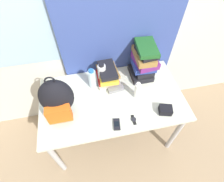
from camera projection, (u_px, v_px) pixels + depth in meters
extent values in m
plane|color=#9E8466|center=(119.00, 161.00, 1.97)|extent=(12.00, 12.00, 0.00)
cube|color=beige|center=(101.00, 19.00, 1.47)|extent=(6.00, 0.05, 2.50)
cube|color=#9EBCD1|center=(34.00, 22.00, 1.35)|extent=(1.10, 0.01, 0.80)
cube|color=#384C93|center=(121.00, 20.00, 1.46)|extent=(1.12, 0.04, 2.50)
cube|color=beige|center=(112.00, 99.00, 1.62)|extent=(1.31, 0.74, 0.03)
cylinder|color=#B2B2B7|center=(57.00, 158.00, 1.65)|extent=(0.05, 0.05, 0.70)
cylinder|color=#B2B2B7|center=(175.00, 134.00, 1.80)|extent=(0.05, 0.05, 0.70)
cylinder|color=#B2B2B7|center=(56.00, 104.00, 2.02)|extent=(0.05, 0.05, 0.70)
cylinder|color=#B2B2B7|center=(154.00, 87.00, 2.18)|extent=(0.05, 0.05, 0.70)
ellipsoid|color=black|center=(57.00, 97.00, 1.39)|extent=(0.27, 0.19, 0.36)
cube|color=#E05B19|center=(59.00, 114.00, 1.38)|extent=(0.19, 0.07, 0.16)
torus|color=black|center=(50.00, 81.00, 1.24)|extent=(0.08, 0.01, 0.08)
cube|color=silver|center=(108.00, 79.00, 1.73)|extent=(0.21, 0.24, 0.03)
cube|color=red|center=(107.00, 77.00, 1.71)|extent=(0.20, 0.20, 0.03)
cube|color=yellow|center=(108.00, 74.00, 1.68)|extent=(0.18, 0.28, 0.04)
cube|color=olive|center=(108.00, 71.00, 1.66)|extent=(0.20, 0.24, 0.03)
cube|color=black|center=(108.00, 70.00, 1.62)|extent=(0.16, 0.25, 0.04)
cube|color=black|center=(140.00, 73.00, 1.76)|extent=(0.21, 0.24, 0.06)
cube|color=black|center=(143.00, 69.00, 1.72)|extent=(0.18, 0.22, 0.05)
cube|color=navy|center=(143.00, 64.00, 1.68)|extent=(0.22, 0.22, 0.06)
cube|color=#6B2370|center=(145.00, 60.00, 1.63)|extent=(0.21, 0.27, 0.06)
cube|color=olive|center=(144.00, 55.00, 1.59)|extent=(0.17, 0.28, 0.05)
cube|color=black|center=(147.00, 52.00, 1.55)|extent=(0.18, 0.23, 0.04)
cube|color=#1E5623|center=(147.00, 47.00, 1.52)|extent=(0.19, 0.28, 0.04)
cylinder|color=silver|center=(92.00, 79.00, 1.62)|extent=(0.07, 0.07, 0.19)
cylinder|color=#286BB7|center=(91.00, 71.00, 1.54)|extent=(0.05, 0.05, 0.02)
cylinder|color=white|center=(102.00, 74.00, 1.65)|extent=(0.08, 0.08, 0.21)
cylinder|color=black|center=(101.00, 65.00, 1.56)|extent=(0.05, 0.05, 0.02)
cylinder|color=white|center=(137.00, 91.00, 1.56)|extent=(0.05, 0.05, 0.16)
cylinder|color=white|center=(139.00, 84.00, 1.48)|extent=(0.03, 0.03, 0.02)
cube|color=black|center=(117.00, 124.00, 1.44)|extent=(0.07, 0.11, 0.02)
cube|color=black|center=(117.00, 124.00, 1.43)|extent=(0.04, 0.05, 0.00)
cube|color=gray|center=(116.00, 89.00, 1.65)|extent=(0.16, 0.07, 0.04)
cube|color=black|center=(165.00, 110.00, 1.49)|extent=(0.13, 0.11, 0.06)
cube|color=black|center=(134.00, 120.00, 1.47)|extent=(0.03, 0.09, 0.00)
cylinder|color=#232328|center=(134.00, 120.00, 1.47)|extent=(0.04, 0.04, 0.01)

